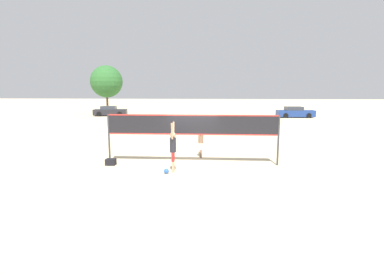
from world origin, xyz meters
TOP-DOWN VIEW (x-y plane):
  - ground_plane at (0.00, 0.00)m, footprint 200.00×200.00m
  - volleyball_net at (0.00, 0.00)m, footprint 8.53×0.09m
  - player_spiker at (-0.74, -1.58)m, footprint 0.28×0.72m
  - player_blocker at (0.38, 1.46)m, footprint 0.28×0.68m
  - volleyball at (-1.01, -1.85)m, footprint 0.23×0.23m
  - gear_bag at (-3.98, -0.56)m, footprint 0.47×0.36m
  - parked_car_near at (11.85, 25.74)m, footprint 4.85×2.01m
  - parked_car_mid at (-13.39, 26.50)m, footprint 4.74×2.60m
  - tree_left_cluster at (-15.34, 30.98)m, footprint 4.87×4.87m

SIDE VIEW (x-z plane):
  - ground_plane at x=0.00m, z-range 0.00..0.00m
  - volleyball at x=-1.01m, z-range 0.00..0.23m
  - gear_bag at x=-3.98m, z-range 0.00..0.31m
  - parked_car_mid at x=-13.39m, z-range -0.06..1.31m
  - parked_car_near at x=11.85m, z-range -0.06..1.37m
  - player_blocker at x=0.38m, z-range 0.04..2.00m
  - player_spiker at x=-0.74m, z-range 0.07..2.33m
  - volleyball_net at x=0.00m, z-range 0.61..3.08m
  - tree_left_cluster at x=-15.34m, z-range 1.20..8.50m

